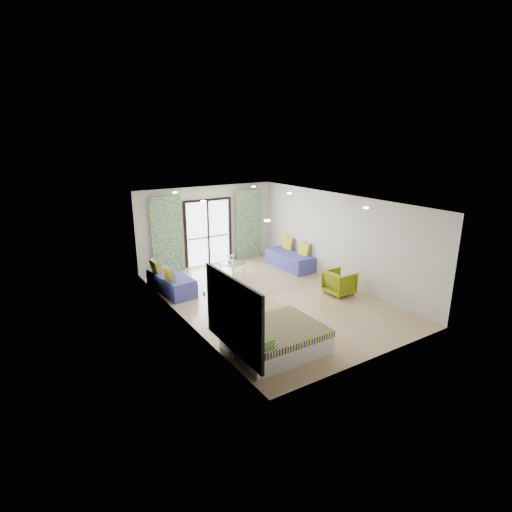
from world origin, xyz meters
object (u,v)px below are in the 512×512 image
daybed_left (171,283)px  coffee_table (232,264)px  armchair (340,281)px  bed (275,338)px  daybed_right (290,259)px

daybed_left → coffee_table: daybed_left is taller
armchair → daybed_left: bearing=54.7°
bed → armchair: bearing=25.6°
daybed_left → armchair: daybed_left is taller
bed → daybed_left: 4.34m
bed → coffee_table: coffee_table is taller
daybed_right → coffee_table: (-2.05, 0.33, 0.08)m
daybed_left → armchair: bearing=-40.0°
bed → armchair: (3.33, 1.60, 0.10)m
bed → coffee_table: (1.54, 4.59, 0.10)m
daybed_right → bed: bearing=-130.2°
coffee_table → daybed_left: bearing=-172.1°
bed → daybed_right: size_ratio=0.98×
daybed_left → coffee_table: (2.19, 0.30, 0.09)m
bed → daybed_left: (-0.64, 4.29, 0.01)m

